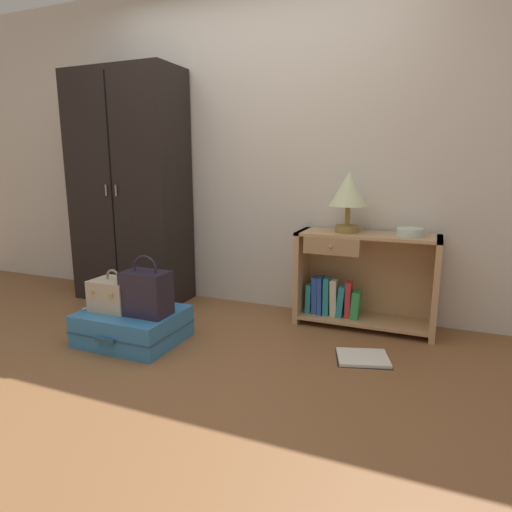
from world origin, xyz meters
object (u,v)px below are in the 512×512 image
train_case (114,294)px  bottle (87,321)px  table_lamp (349,192)px  handbag (146,293)px  bookshelf (359,281)px  bowl (410,232)px  wardrobe (130,189)px  open_book_on_floor (363,358)px  suitcase_large (133,326)px

train_case → bottle: bearing=175.4°
table_lamp → train_case: bearing=-146.5°
handbag → bookshelf: bearing=37.4°
table_lamp → bowl: table_lamp is taller
handbag → bottle: size_ratio=2.19×
bowl → bottle: 2.34m
table_lamp → handbag: table_lamp is taller
wardrobe → open_book_on_floor: (2.10, -0.53, -0.96)m
train_case → wardrobe: bearing=120.3°
open_book_on_floor → bookshelf: bearing=103.0°
bottle → suitcase_large: bearing=0.4°
table_lamp → train_case: (-1.37, -0.90, -0.66)m
train_case → bottle: size_ratio=1.54×
suitcase_large → handbag: (0.15, -0.03, 0.26)m
table_lamp → bottle: (-1.65, -0.88, -0.90)m
wardrobe → bottle: wardrobe is taller
bowl → handbag: bearing=-149.6°
bowl → bottle: size_ratio=1.01×
suitcase_large → train_case: size_ratio=2.32×
table_lamp → suitcase_large: 1.76m
wardrobe → bottle: bearing=-75.3°
train_case → bookshelf: bearing=32.0°
suitcase_large → open_book_on_floor: suitcase_large is taller
suitcase_large → train_case: (-0.12, -0.03, 0.21)m
suitcase_large → handbag: handbag is taller
suitcase_large → table_lamp: bearing=35.2°
bookshelf → bowl: 0.50m
handbag → open_book_on_floor: size_ratio=1.04×
bowl → open_book_on_floor: bowl is taller
bowl → train_case: size_ratio=0.65×
bookshelf → bowl: size_ratio=5.46×
wardrobe → suitcase_large: wardrobe is taller
bowl → wardrobe: bearing=-178.9°
bookshelf → handbag: bookshelf is taller
bowl → handbag: (-1.53, -0.90, -0.36)m
wardrobe → bookshelf: 2.07m
wardrobe → handbag: wardrobe is taller
bowl → suitcase_large: bearing=-152.5°
table_lamp → train_case: 1.77m
bowl → suitcase_large: (-1.68, -0.87, -0.61)m
table_lamp → train_case: size_ratio=1.56×
wardrobe → bowl: wardrobe is taller
handbag → bowl: bearing=30.4°
table_lamp → handbag: size_ratio=1.10×
bookshelf → handbag: (-1.20, -0.92, 0.02)m
bookshelf → bowl: bearing=-3.5°
bowl → open_book_on_floor: (-0.19, -0.57, -0.71)m
bookshelf → open_book_on_floor: size_ratio=2.62×
wardrobe → open_book_on_floor: 2.37m
suitcase_large → bottle: (-0.40, -0.00, -0.03)m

